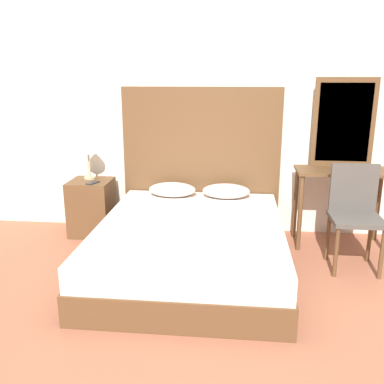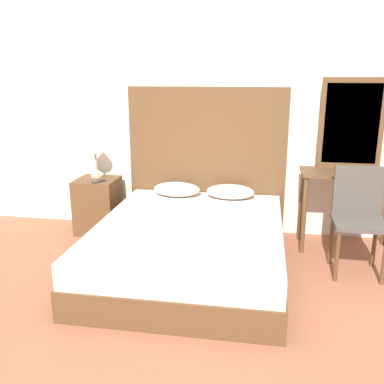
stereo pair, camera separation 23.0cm
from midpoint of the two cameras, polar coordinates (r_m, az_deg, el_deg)
ground_plane at (r=2.91m, az=-2.55°, el=-20.26°), size 16.00×16.00×0.00m
wall_back at (r=4.60m, az=1.44°, el=11.25°), size 10.00×0.06×2.70m
bed at (r=3.80m, az=-1.91°, el=-7.33°), size 1.61×2.01×0.44m
headboard at (r=4.62m, az=-0.22°, el=4.13°), size 1.69×0.05×1.56m
pillow_left at (r=4.50m, az=-4.11°, el=0.31°), size 0.49×0.30×0.14m
pillow_right at (r=4.44m, az=3.09°, el=0.11°), size 0.49×0.30×0.14m
phone_on_bed at (r=3.95m, az=-5.48°, el=-2.91°), size 0.12×0.16×0.01m
nightstand at (r=4.77m, az=-14.57°, el=-1.99°), size 0.43×0.42×0.59m
table_lamp at (r=4.72m, az=-15.09°, el=5.75°), size 0.21×0.21×0.44m
phone_on_nightstand at (r=4.57m, az=-14.49°, el=1.18°), size 0.12×0.17×0.01m
vanity_desk at (r=4.44m, az=18.05°, el=0.82°), size 0.92×0.43×0.78m
vanity_mirror at (r=4.52m, az=18.21°, el=8.78°), size 0.60×0.03×0.88m
chair at (r=4.01m, az=19.36°, el=-2.18°), size 0.44×0.41×0.92m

